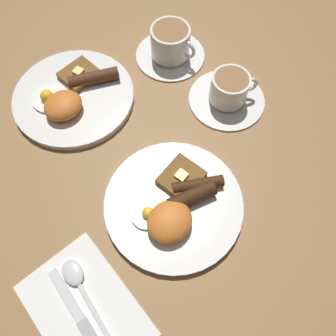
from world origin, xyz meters
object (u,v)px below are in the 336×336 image
(breakfast_plate_near, at_px, (175,205))
(teacup_far, at_px, (171,45))
(breakfast_plate_far, at_px, (73,96))
(knife, at_px, (82,321))
(spoon, at_px, (78,282))
(teacup_near, at_px, (229,92))

(breakfast_plate_near, height_order, teacup_far, teacup_far)
(breakfast_plate_near, height_order, breakfast_plate_far, breakfast_plate_near)
(breakfast_plate_near, distance_m, knife, 0.25)
(spoon, bearing_deg, breakfast_plate_near, -85.32)
(breakfast_plate_far, distance_m, spoon, 0.39)
(breakfast_plate_near, distance_m, teacup_far, 0.38)
(teacup_far, xyz_separation_m, spoon, (-0.47, -0.26, -0.02))
(breakfast_plate_near, bearing_deg, breakfast_plate_far, 87.09)
(teacup_near, bearing_deg, teacup_far, 89.49)
(knife, bearing_deg, spoon, -24.83)
(teacup_far, distance_m, spoon, 0.54)
(teacup_near, relative_size, knife, 0.94)
(teacup_near, bearing_deg, knife, -165.23)
(breakfast_plate_near, height_order, knife, breakfast_plate_near)
(breakfast_plate_far, xyz_separation_m, teacup_near, (0.24, -0.23, 0.01))
(breakfast_plate_near, height_order, spoon, breakfast_plate_near)
(teacup_near, xyz_separation_m, spoon, (-0.47, -0.08, -0.02))
(teacup_far, bearing_deg, teacup_near, -90.51)
(teacup_near, distance_m, spoon, 0.48)
(breakfast_plate_far, bearing_deg, spoon, -125.86)
(teacup_far, distance_m, knife, 0.59)
(teacup_near, relative_size, spoon, 0.99)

